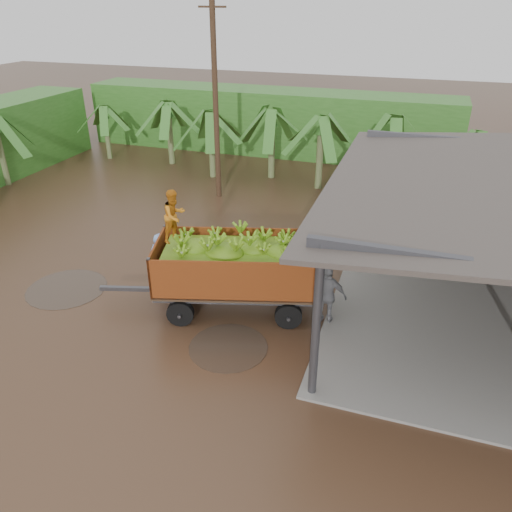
{
  "coord_description": "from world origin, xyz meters",
  "views": [
    {
      "loc": [
        6.91,
        -12.67,
        8.41
      ],
      "look_at": [
        2.75,
        -0.28,
        1.58
      ],
      "focal_mm": 35.0,
      "sensor_mm": 36.0,
      "label": 1
    }
  ],
  "objects": [
    {
      "name": "banana_plants",
      "position": [
        -5.34,
        6.19,
        1.78
      ],
      "size": [
        24.42,
        20.35,
        4.1
      ],
      "color": "#2D661E",
      "rests_on": "ground"
    },
    {
      "name": "man_blue",
      "position": [
        -0.37,
        -0.43,
        0.96
      ],
      "size": [
        0.73,
        0.5,
        1.91
      ],
      "primitive_type": "imported",
      "rotation": [
        0.0,
        0.0,
        3.08
      ],
      "color": "#7495D4",
      "rests_on": "ground"
    },
    {
      "name": "hedge_north",
      "position": [
        -2.0,
        16.0,
        1.8
      ],
      "size": [
        22.0,
        3.0,
        3.6
      ],
      "primitive_type": "cube",
      "color": "#2D661E",
      "rests_on": "ground"
    },
    {
      "name": "man_grey",
      "position": [
        5.02,
        -0.72,
        0.94
      ],
      "size": [
        1.12,
        0.51,
        1.88
      ],
      "primitive_type": "imported",
      "rotation": [
        0.0,
        0.0,
        3.1
      ],
      "color": "slate",
      "rests_on": "ground"
    },
    {
      "name": "banana_trailer",
      "position": [
        2.28,
        -0.79,
        1.41
      ],
      "size": [
        6.53,
        3.44,
        3.68
      ],
      "rotation": [
        0.0,
        0.0,
        0.28
      ],
      "color": "#A24517",
      "rests_on": "ground"
    },
    {
      "name": "utility_pole",
      "position": [
        -1.85,
        7.88,
        4.39
      ],
      "size": [
        1.2,
        0.24,
        8.67
      ],
      "color": "#47301E",
      "rests_on": "ground"
    },
    {
      "name": "ground",
      "position": [
        0.0,
        0.0,
        0.0
      ],
      "size": [
        100.0,
        100.0,
        0.0
      ],
      "primitive_type": "plane",
      "color": "black",
      "rests_on": "ground"
    }
  ]
}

